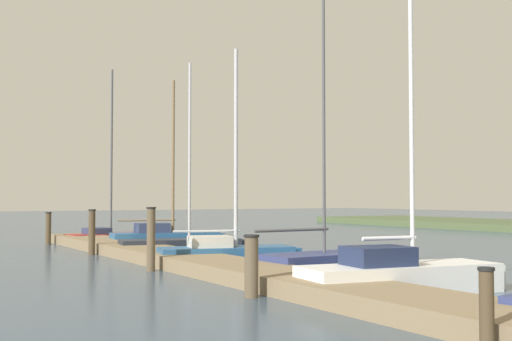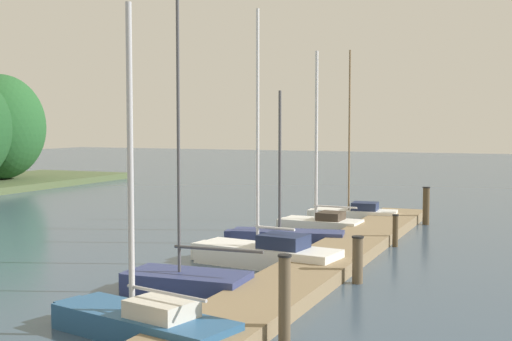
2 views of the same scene
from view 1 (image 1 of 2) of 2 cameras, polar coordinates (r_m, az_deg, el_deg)
dock_pier at (r=15.50m, az=-1.18°, el=-8.60°), size 30.20×1.80×0.35m
sailboat_0 at (r=28.59m, az=-12.54°, el=-5.35°), size 1.67×3.47×7.26m
sailboat_1 at (r=25.72m, az=-7.52°, el=-5.59°), size 1.75×4.40×6.38m
sailboat_2 at (r=22.61m, az=-5.98°, el=-6.26°), size 1.71×4.37×6.43m
sailboat_3 at (r=18.94m, az=-2.25°, el=-6.88°), size 2.00×4.15×6.11m
sailboat_4 at (r=16.69m, az=5.63°, el=-7.61°), size 1.51×3.47×7.88m
sailboat_5 at (r=13.58m, az=12.56°, el=-8.56°), size 1.78×4.45×7.04m
mooring_piling_0 at (r=27.96m, az=-17.29°, el=-4.71°), size 0.25×0.25×1.29m
mooring_piling_1 at (r=22.49m, az=-13.82°, el=-5.11°), size 0.25×0.25×1.48m
mooring_piling_2 at (r=17.24m, az=-8.95°, el=-5.78°), size 0.25×0.25×1.63m
mooring_piling_3 at (r=12.63m, az=-0.39°, el=-8.13°), size 0.30×0.30×1.17m
mooring_piling_4 at (r=8.58m, az=19.07°, el=-11.22°), size 0.20×0.20×1.04m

